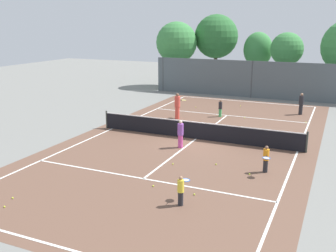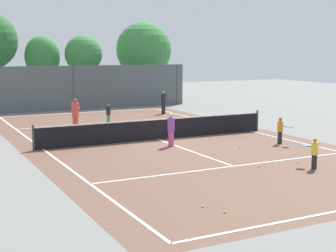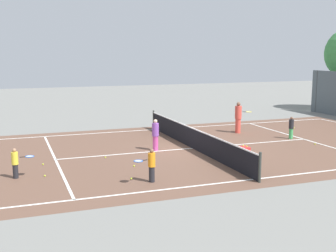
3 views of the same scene
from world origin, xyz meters
The scene contains 27 objects.
ground_plane centered at (0.00, 0.00, 0.00)m, with size 80.00×80.00×0.00m, color slate.
court_surface centered at (0.00, 0.00, 0.00)m, with size 13.00×25.00×0.01m.
tennis_net centered at (0.00, 0.00, 0.51)m, with size 11.90×0.10×1.10m.
perimeter_fence centered at (0.00, 14.00, 1.60)m, with size 18.00×0.12×3.20m.
tree_0 centered at (2.20, 18.36, 3.96)m, with size 3.05×3.05×5.54m.
tree_2 centered at (7.45, 18.08, 4.36)m, with size 4.72×4.72×6.73m.
tree_3 centered at (-0.79, 19.92, 3.74)m, with size 2.87×2.61×5.51m.
player_0 centered at (-0.35, 5.84, 0.61)m, with size 0.25×0.25×1.19m.
player_1 centered at (-0.21, -1.80, 0.75)m, with size 0.31×0.31×1.47m.
player_2 centered at (-2.84, 4.06, 0.91)m, with size 0.67×0.94×1.77m.
player_3 centered at (4.71, 8.82, 0.79)m, with size 0.33×0.33×1.55m.
player_4 centered at (2.36, -8.01, 0.59)m, with size 0.34×0.81×1.12m.
player_5 centered at (4.52, -3.57, 0.63)m, with size 0.42×0.84×1.21m.
ball_crate centered at (1.98, 1.66, 0.18)m, with size 0.48×0.40×0.43m.
tennis_ball_0 centered at (2.28, -3.55, 0.03)m, with size 0.07×0.07×0.07m, color #CCE533.
tennis_ball_1 centered at (5.31, 6.49, 0.03)m, with size 0.07×0.07×0.07m, color #CCE533.
tennis_ball_2 centered at (0.74, -6.97, 0.03)m, with size 0.07×0.07×0.07m, color #CCE533.
tennis_ball_3 centered at (-3.55, -10.10, 0.03)m, with size 0.07×0.07×0.07m, color #CCE533.
tennis_ball_4 centered at (1.34, 6.05, 0.03)m, with size 0.07×0.07×0.07m, color #CCE533.
tennis_ball_5 centered at (0.10, 9.88, 0.03)m, with size 0.07×0.07×0.07m, color #CCE533.
tennis_ball_6 centered at (3.97, -4.14, 0.03)m, with size 0.07×0.07×0.07m, color #CCE533.
tennis_ball_8 centered at (-3.06, 1.19, 0.03)m, with size 0.07×0.07×0.07m, color #CCE533.
tennis_ball_9 centered at (2.51, -7.04, 0.03)m, with size 0.07×0.07×0.07m, color #CCE533.
tennis_ball_10 centered at (-3.27, -10.76, 0.03)m, with size 0.07×0.07×0.07m, color #CCE533.
tennis_ball_11 centered at (0.45, -4.33, 0.03)m, with size 0.07×0.07×0.07m, color #CCE533.
tennis_ball_12 centered at (3.80, 0.54, 0.03)m, with size 0.07×0.07×0.07m, color #CCE533.
tennis_ball_13 centered at (-2.93, 7.95, 0.03)m, with size 0.07×0.07×0.07m, color #CCE533.
Camera 2 is at (-10.30, -21.27, 4.17)m, focal length 53.33 mm.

